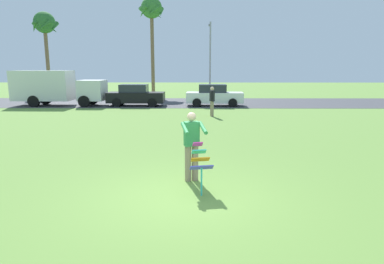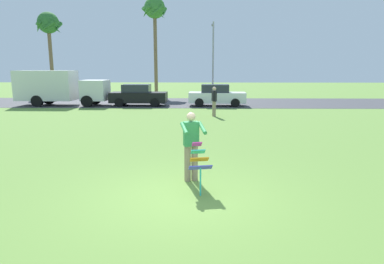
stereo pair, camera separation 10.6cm
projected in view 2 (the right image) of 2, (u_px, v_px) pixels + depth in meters
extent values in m
plane|color=olive|center=(181.00, 196.00, 7.26)|extent=(120.00, 120.00, 0.00)
cube|color=#424247|center=(194.00, 103.00, 27.16)|extent=(120.00, 8.00, 0.01)
cylinder|color=gray|center=(195.00, 163.00, 8.22)|extent=(0.16, 0.16, 0.90)
cylinder|color=gray|center=(188.00, 163.00, 8.18)|extent=(0.16, 0.16, 0.90)
cube|color=#338C4C|center=(191.00, 134.00, 8.05)|extent=(0.40, 0.30, 0.60)
sphere|color=beige|center=(191.00, 117.00, 7.97)|extent=(0.22, 0.22, 0.22)
cylinder|color=#338C4C|center=(202.00, 128.00, 7.83)|extent=(0.23, 0.59, 0.24)
cylinder|color=#338C4C|center=(184.00, 129.00, 7.74)|extent=(0.23, 0.59, 0.24)
cube|color=#D83399|center=(197.00, 144.00, 7.57)|extent=(0.24, 0.18, 0.12)
cube|color=#33BFBF|center=(198.00, 152.00, 7.43)|extent=(0.34, 0.19, 0.12)
cube|color=orange|center=(199.00, 159.00, 7.30)|extent=(0.43, 0.21, 0.12)
cube|color=#4C4CCC|center=(201.00, 167.00, 7.17)|extent=(0.53, 0.23, 0.12)
cylinder|color=#33BFBF|center=(200.00, 182.00, 7.23)|extent=(0.04, 0.04, 0.65)
cube|color=silver|center=(95.00, 90.00, 24.69)|extent=(1.84, 1.93, 1.50)
cube|color=silver|center=(47.00, 85.00, 24.77)|extent=(4.24, 2.08, 2.20)
cylinder|color=black|center=(95.00, 99.00, 25.75)|extent=(0.85, 0.30, 0.84)
cylinder|color=black|center=(87.00, 101.00, 23.95)|extent=(0.85, 0.30, 0.84)
cylinder|color=black|center=(49.00, 99.00, 25.90)|extent=(0.85, 0.30, 0.84)
cylinder|color=black|center=(37.00, 101.00, 24.10)|extent=(0.85, 0.30, 0.84)
cube|color=black|center=(139.00, 97.00, 24.78)|extent=(4.22, 1.74, 0.76)
cube|color=#282D38|center=(137.00, 88.00, 24.66)|extent=(2.03, 1.41, 0.60)
cylinder|color=black|center=(158.00, 101.00, 25.59)|extent=(0.64, 0.23, 0.64)
cylinder|color=black|center=(155.00, 103.00, 24.00)|extent=(0.64, 0.23, 0.64)
cylinder|color=black|center=(124.00, 100.00, 25.67)|extent=(0.64, 0.23, 0.64)
cylinder|color=black|center=(119.00, 103.00, 24.09)|extent=(0.64, 0.23, 0.64)
cube|color=white|center=(217.00, 97.00, 24.65)|extent=(4.26, 1.85, 0.76)
cube|color=#282D38|center=(215.00, 89.00, 24.53)|extent=(2.06, 1.46, 0.60)
cylinder|color=black|center=(234.00, 101.00, 25.43)|extent=(0.65, 0.24, 0.64)
cylinder|color=black|center=(235.00, 103.00, 23.84)|extent=(0.65, 0.24, 0.64)
cylinder|color=black|center=(200.00, 101.00, 25.57)|extent=(0.65, 0.24, 0.64)
cylinder|color=black|center=(199.00, 103.00, 23.99)|extent=(0.65, 0.24, 0.64)
cylinder|color=brown|center=(51.00, 61.00, 33.75)|extent=(0.36, 0.36, 7.09)
sphere|color=#2D6B2D|center=(48.00, 23.00, 33.04)|extent=(2.10, 2.10, 2.10)
cone|color=#2D6B2D|center=(58.00, 27.00, 33.11)|extent=(0.44, 1.56, 1.28)
cone|color=#2D6B2D|center=(55.00, 28.00, 34.01)|extent=(1.62, 0.90, 1.28)
cone|color=#2D6B2D|center=(44.00, 28.00, 33.69)|extent=(1.27, 1.52, 1.28)
cone|color=#2D6B2D|center=(38.00, 27.00, 32.59)|extent=(1.27, 1.52, 1.28)
cone|color=#2D6B2D|center=(47.00, 26.00, 32.23)|extent=(1.62, 0.90, 1.28)
cylinder|color=brown|center=(156.00, 54.00, 34.03)|extent=(0.36, 0.36, 8.58)
sphere|color=#387A33|center=(155.00, 8.00, 33.17)|extent=(2.10, 2.10, 2.10)
cone|color=#387A33|center=(164.00, 12.00, 33.24)|extent=(0.44, 1.56, 1.28)
cone|color=#387A33|center=(159.00, 14.00, 34.14)|extent=(1.62, 0.90, 1.28)
cone|color=#387A33|center=(148.00, 13.00, 33.82)|extent=(1.27, 1.52, 1.28)
cone|color=#387A33|center=(146.00, 12.00, 32.73)|extent=(1.27, 1.52, 1.28)
cone|color=#387A33|center=(156.00, 11.00, 32.37)|extent=(1.62, 0.90, 1.28)
cylinder|color=#9E9EA3|center=(213.00, 61.00, 30.90)|extent=(0.16, 0.16, 7.00)
cylinder|color=#9E9EA3|center=(213.00, 24.00, 30.95)|extent=(0.10, 1.40, 0.10)
cube|color=#4C4C51|center=(213.00, 25.00, 31.59)|extent=(0.24, 0.44, 0.16)
cylinder|color=gray|center=(214.00, 109.00, 19.38)|extent=(0.16, 0.16, 0.90)
cylinder|color=gray|center=(214.00, 109.00, 19.21)|extent=(0.16, 0.16, 0.90)
cube|color=black|center=(214.00, 96.00, 19.16)|extent=(0.30, 0.40, 0.60)
sphere|color=beige|center=(214.00, 89.00, 19.08)|extent=(0.22, 0.22, 0.22)
cylinder|color=black|center=(213.00, 96.00, 19.39)|extent=(0.09, 0.09, 0.58)
cylinder|color=black|center=(215.00, 97.00, 18.93)|extent=(0.09, 0.09, 0.58)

